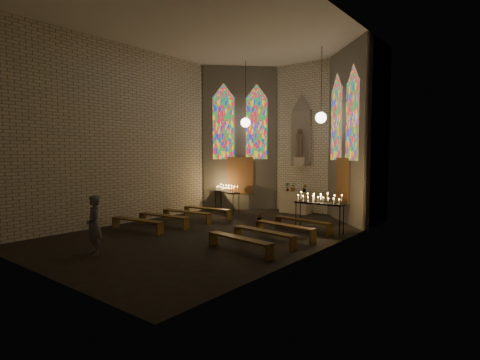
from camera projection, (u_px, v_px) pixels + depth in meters
name	position (u px, v px, depth m)	size (l,w,h in m)	color
floor	(218.00, 232.00, 13.20)	(12.00, 12.00, 0.00)	black
room	(271.00, 131.00, 15.58)	(8.22, 12.43, 7.00)	beige
altar	(295.00, 202.00, 17.43)	(1.40, 0.60, 1.00)	#B8AD96
flower_vase_left	(287.00, 187.00, 17.61)	(0.22, 0.15, 0.41)	#4C723F
flower_vase_center	(293.00, 187.00, 17.45)	(0.36, 0.32, 0.40)	#4C723F
flower_vase_right	(305.00, 188.00, 17.17)	(0.19, 0.16, 0.35)	#4C723F
aisle_flower_pot	(260.00, 217.00, 15.20)	(0.22, 0.22, 0.39)	#4C723F
votive_stand_left	(227.00, 190.00, 17.56)	(1.71, 0.88, 1.22)	black
votive_stand_right	(319.00, 201.00, 13.11)	(1.77, 0.46, 1.30)	black
pew_left_0	(207.00, 210.00, 16.10)	(2.29, 0.58, 0.44)	#513B17
pew_right_0	(302.00, 222.00, 13.24)	(2.29, 0.58, 0.44)	#513B17
pew_left_1	(186.00, 213.00, 15.16)	(2.29, 0.58, 0.44)	#513B17
pew_right_1	(285.00, 227.00, 12.30)	(2.29, 0.58, 0.44)	#513B17
pew_left_2	(163.00, 217.00, 14.22)	(2.29, 0.58, 0.44)	#513B17
pew_right_2	(264.00, 233.00, 11.36)	(2.29, 0.58, 0.44)	#513B17
pew_left_3	(137.00, 221.00, 13.28)	(2.29, 0.58, 0.44)	#513B17
pew_right_3	(239.00, 240.00, 10.42)	(2.29, 0.58, 0.44)	#513B17
visitor	(94.00, 225.00, 10.17)	(0.60, 0.39, 1.64)	#4C4D56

